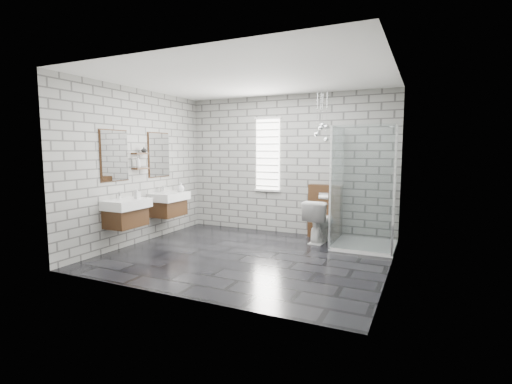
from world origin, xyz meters
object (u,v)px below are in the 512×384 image
Objects in this scene: toilet at (320,221)px; vanity_right at (168,197)px; shower_enclosure at (358,219)px; cistern_panel at (325,211)px; vanity_left at (125,205)px.

vanity_right is at bearing 22.11° from toilet.
cistern_panel is at bearing 143.59° from shower_enclosure.
vanity_left is at bearing 40.37° from toilet.
shower_enclosure is 2.68× the size of toilet.
toilet is (-0.70, 0.18, -0.12)m from shower_enclosure.
vanity_right is 1.57× the size of cistern_panel.
vanity_left is 1.00× the size of vanity_right.
vanity_left is 3.84m from shower_enclosure.
vanity_left is at bearing -152.68° from shower_enclosure.
toilet is at bearing 35.60° from vanity_left.
vanity_left is 2.07× the size of toilet.
vanity_left is 3.55m from cistern_panel.
toilet is at bearing -90.00° from cistern_panel.
vanity_right is at bearing -156.35° from cistern_panel.
vanity_left is 0.77× the size of shower_enclosure.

